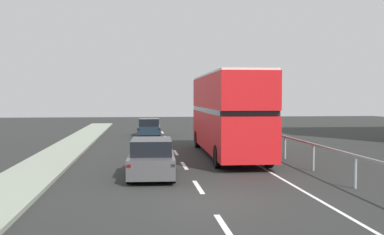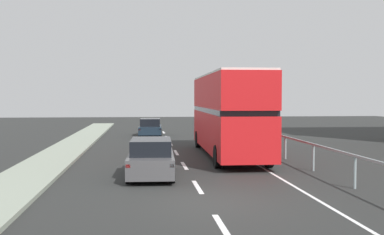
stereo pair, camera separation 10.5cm
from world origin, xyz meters
TOP-DOWN VIEW (x-y plane):
  - ground_plane at (0.00, 0.00)m, footprint 73.16×120.00m
  - lane_paint_markings at (2.05, 8.32)m, footprint 3.46×46.00m
  - bridge_side_railing at (5.21, 9.00)m, footprint 0.10×42.00m
  - double_decker_bus_red at (2.57, 10.46)m, footprint 2.71×11.44m
  - hatchback_car_near at (-1.53, 4.52)m, footprint 1.88×4.43m
  - sedan_car_ahead at (-1.23, 23.91)m, footprint 1.91×4.20m

SIDE VIEW (x-z plane):
  - ground_plane at x=0.00m, z-range -0.10..0.00m
  - lane_paint_markings at x=2.05m, z-range 0.00..0.01m
  - sedan_car_ahead at x=-1.23m, z-range -0.03..1.35m
  - hatchback_car_near at x=-1.53m, z-range -0.03..1.44m
  - bridge_side_railing at x=5.21m, z-range 0.36..1.51m
  - double_decker_bus_red at x=2.57m, z-range 0.15..4.41m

